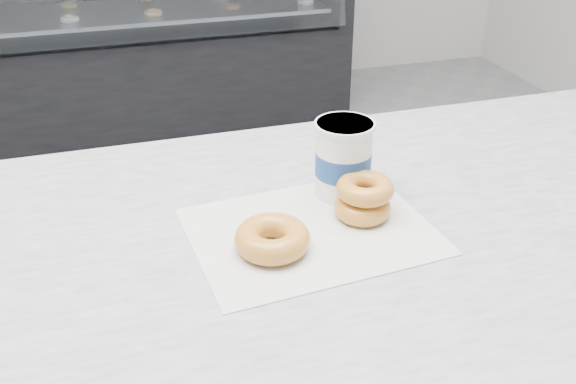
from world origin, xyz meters
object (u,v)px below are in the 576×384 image
object	(u,v)px
donut_stack	(364,198)
coffee_cup	(343,159)
display_case	(113,30)
donut_single	(272,238)

from	to	relation	value
donut_stack	coffee_cup	world-z (taller)	coffee_cup
display_case	donut_stack	world-z (taller)	display_case
display_case	donut_stack	xyz separation A→B (m)	(0.25, -2.70, 0.44)
display_case	donut_single	distance (m)	2.78
donut_single	donut_stack	size ratio (longest dim) A/B	1.15
donut_stack	display_case	bearing A→B (deg)	95.21
donut_stack	coffee_cup	size ratio (longest dim) A/B	0.74
display_case	coffee_cup	xyz separation A→B (m)	(0.24, -2.63, 0.47)
donut_stack	coffee_cup	distance (m)	0.08
donut_single	donut_stack	bearing A→B (deg)	17.04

